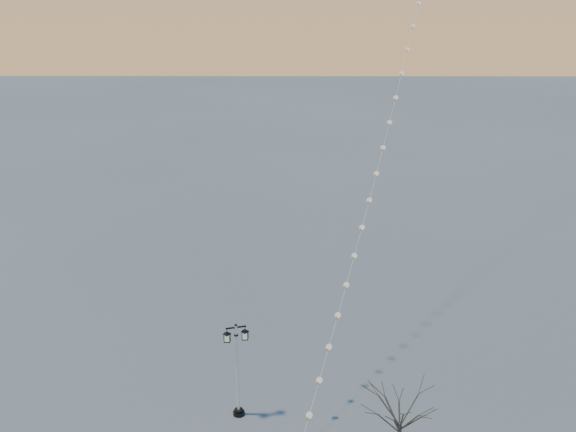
{
  "coord_description": "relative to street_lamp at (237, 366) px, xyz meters",
  "views": [
    {
      "loc": [
        0.58,
        -22.47,
        20.23
      ],
      "look_at": [
        0.36,
        6.33,
        9.75
      ],
      "focal_mm": 36.98,
      "sensor_mm": 36.0,
      "label": 1
    }
  ],
  "objects": [
    {
      "name": "street_lamp",
      "position": [
        0.0,
        0.0,
        0.0
      ],
      "size": [
        1.33,
        0.7,
        5.36
      ],
      "rotation": [
        0.0,
        0.0,
        0.26
      ],
      "color": "black",
      "rests_on": "ground"
    },
    {
      "name": "bare_tree",
      "position": [
        7.69,
        -3.32,
        -0.22
      ],
      "size": [
        2.38,
        2.38,
        3.95
      ],
      "rotation": [
        0.0,
        0.0,
        -0.13
      ],
      "color": "#353025",
      "rests_on": "ground"
    }
  ]
}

